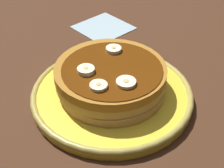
{
  "coord_description": "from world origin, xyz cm",
  "views": [
    {
      "loc": [
        -36.63,
        19.07,
        35.3
      ],
      "look_at": [
        0.0,
        0.0,
        3.01
      ],
      "focal_mm": 51.51,
      "sensor_mm": 36.0,
      "label": 1
    }
  ],
  "objects_px": {
    "plate": "(112,93)",
    "banana_slice_2": "(128,82)",
    "banana_slice_3": "(86,70)",
    "banana_slice_1": "(114,50)",
    "pancake_stack": "(111,78)",
    "banana_slice_0": "(99,86)",
    "napkin": "(103,27)"
  },
  "relations": [
    {
      "from": "banana_slice_1",
      "to": "banana_slice_2",
      "type": "bearing_deg",
      "value": 166.03
    },
    {
      "from": "banana_slice_2",
      "to": "napkin",
      "type": "relative_size",
      "value": 0.27
    },
    {
      "from": "banana_slice_1",
      "to": "napkin",
      "type": "relative_size",
      "value": 0.24
    },
    {
      "from": "napkin",
      "to": "pancake_stack",
      "type": "bearing_deg",
      "value": 156.67
    },
    {
      "from": "plate",
      "to": "banana_slice_1",
      "type": "distance_m",
      "value": 0.07
    },
    {
      "from": "banana_slice_1",
      "to": "banana_slice_3",
      "type": "xyz_separation_m",
      "value": [
        -0.03,
        0.07,
        0.0
      ]
    },
    {
      "from": "napkin",
      "to": "banana_slice_0",
      "type": "bearing_deg",
      "value": 152.55
    },
    {
      "from": "banana_slice_2",
      "to": "napkin",
      "type": "distance_m",
      "value": 0.3
    },
    {
      "from": "pancake_stack",
      "to": "banana_slice_1",
      "type": "distance_m",
      "value": 0.05
    },
    {
      "from": "banana_slice_1",
      "to": "plate",
      "type": "bearing_deg",
      "value": 149.38
    },
    {
      "from": "banana_slice_2",
      "to": "banana_slice_1",
      "type": "bearing_deg",
      "value": -13.97
    },
    {
      "from": "banana_slice_0",
      "to": "banana_slice_2",
      "type": "xyz_separation_m",
      "value": [
        -0.01,
        -0.04,
        0.0
      ]
    },
    {
      "from": "banana_slice_3",
      "to": "napkin",
      "type": "distance_m",
      "value": 0.27
    },
    {
      "from": "pancake_stack",
      "to": "banana_slice_1",
      "type": "height_order",
      "value": "banana_slice_1"
    },
    {
      "from": "pancake_stack",
      "to": "banana_slice_2",
      "type": "distance_m",
      "value": 0.06
    },
    {
      "from": "banana_slice_2",
      "to": "napkin",
      "type": "bearing_deg",
      "value": -18.75
    },
    {
      "from": "banana_slice_1",
      "to": "banana_slice_2",
      "type": "xyz_separation_m",
      "value": [
        -0.09,
        0.02,
        -0.0
      ]
    },
    {
      "from": "plate",
      "to": "banana_slice_2",
      "type": "bearing_deg",
      "value": -174.83
    },
    {
      "from": "banana_slice_3",
      "to": "napkin",
      "type": "height_order",
      "value": "banana_slice_3"
    },
    {
      "from": "plate",
      "to": "napkin",
      "type": "relative_size",
      "value": 2.44
    },
    {
      "from": "pancake_stack",
      "to": "napkin",
      "type": "relative_size",
      "value": 1.72
    },
    {
      "from": "banana_slice_0",
      "to": "banana_slice_1",
      "type": "relative_size",
      "value": 1.0
    },
    {
      "from": "banana_slice_1",
      "to": "banana_slice_3",
      "type": "height_order",
      "value": "same"
    },
    {
      "from": "banana_slice_0",
      "to": "napkin",
      "type": "height_order",
      "value": "banana_slice_0"
    },
    {
      "from": "plate",
      "to": "pancake_stack",
      "type": "distance_m",
      "value": 0.03
    },
    {
      "from": "pancake_stack",
      "to": "napkin",
      "type": "bearing_deg",
      "value": -23.33
    },
    {
      "from": "banana_slice_2",
      "to": "banana_slice_3",
      "type": "bearing_deg",
      "value": 38.96
    },
    {
      "from": "banana_slice_0",
      "to": "napkin",
      "type": "bearing_deg",
      "value": -27.45
    },
    {
      "from": "plate",
      "to": "banana_slice_0",
      "type": "height_order",
      "value": "banana_slice_0"
    },
    {
      "from": "banana_slice_2",
      "to": "banana_slice_3",
      "type": "height_order",
      "value": "banana_slice_3"
    },
    {
      "from": "banana_slice_1",
      "to": "banana_slice_2",
      "type": "relative_size",
      "value": 0.89
    },
    {
      "from": "banana_slice_0",
      "to": "banana_slice_1",
      "type": "xyz_separation_m",
      "value": [
        0.08,
        -0.07,
        0.0
      ]
    }
  ]
}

